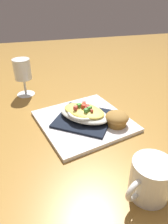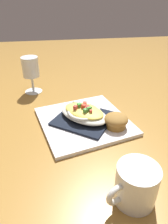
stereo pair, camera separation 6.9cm
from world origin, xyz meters
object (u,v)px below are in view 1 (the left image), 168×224
object	(u,v)px
square_plate	(84,121)
stemmed_glass	(23,72)
muffin	(117,119)
coffee_mug	(150,181)
gratin_dish	(84,113)

from	to	relation	value
square_plate	stemmed_glass	size ratio (longest dim) A/B	1.83
muffin	coffee_mug	distance (m)	0.26
square_plate	gratin_dish	size ratio (longest dim) A/B	1.42
muffin	gratin_dish	bearing A→B (deg)	58.79
gratin_dish	coffee_mug	distance (m)	0.32
gratin_dish	stemmed_glass	bearing A→B (deg)	33.38
muffin	stemmed_glass	size ratio (longest dim) A/B	0.49
gratin_dish	stemmed_glass	distance (m)	0.34
stemmed_glass	muffin	bearing A→B (deg)	-140.37
muffin	coffee_mug	bearing A→B (deg)	172.39
gratin_dish	coffee_mug	xyz separation A→B (m)	(-0.31, -0.06, 0.00)
muffin	stemmed_glass	distance (m)	0.44
square_plate	coffee_mug	xyz separation A→B (m)	(-0.31, -0.06, 0.03)
gratin_dish	coffee_mug	bearing A→B (deg)	-169.07
coffee_mug	muffin	bearing A→B (deg)	-7.61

